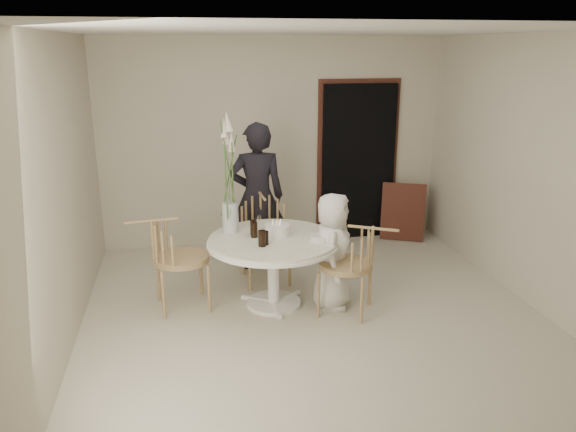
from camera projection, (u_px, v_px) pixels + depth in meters
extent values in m
plane|color=beige|center=(312.00, 312.00, 5.65)|extent=(4.50, 4.50, 0.00)
plane|color=silver|center=(316.00, 31.00, 4.87)|extent=(4.50, 4.50, 0.00)
plane|color=beige|center=(274.00, 143.00, 7.37)|extent=(4.50, 0.00, 4.50)
plane|color=beige|center=(408.00, 274.00, 3.15)|extent=(4.50, 0.00, 4.50)
plane|color=beige|center=(61.00, 194.00, 4.85)|extent=(0.00, 4.50, 4.50)
plane|color=beige|center=(530.00, 172.00, 5.67)|extent=(0.00, 4.50, 4.50)
cube|color=black|center=(358.00, 163.00, 7.61)|extent=(1.00, 0.10, 2.10)
cube|color=#5C2A1F|center=(357.00, 158.00, 7.63)|extent=(1.12, 0.03, 2.22)
cylinder|color=white|center=(274.00, 303.00, 5.82)|extent=(0.56, 0.56, 0.04)
cylinder|color=white|center=(274.00, 274.00, 5.72)|extent=(0.12, 0.12, 0.65)
cylinder|color=white|center=(273.00, 242.00, 5.63)|extent=(1.33, 1.33, 0.03)
cylinder|color=white|center=(273.00, 240.00, 5.62)|extent=(1.30, 1.30, 0.04)
cube|color=#5C2A1F|center=(403.00, 212.00, 7.68)|extent=(0.61, 0.40, 0.78)
cylinder|color=tan|center=(250.00, 268.00, 6.10)|extent=(0.03, 0.03, 0.50)
cylinder|color=tan|center=(290.00, 265.00, 6.20)|extent=(0.03, 0.03, 0.50)
cylinder|color=tan|center=(243.00, 254.00, 6.52)|extent=(0.03, 0.03, 0.50)
cylinder|color=tan|center=(281.00, 251.00, 6.62)|extent=(0.03, 0.03, 0.50)
cylinder|color=tan|center=(266.00, 237.00, 6.28)|extent=(0.56, 0.56, 0.06)
cylinder|color=tan|center=(329.00, 278.00, 5.87)|extent=(0.03, 0.03, 0.48)
cylinder|color=tan|center=(319.00, 295.00, 5.48)|extent=(0.03, 0.03, 0.48)
cylinder|color=tan|center=(370.00, 283.00, 5.75)|extent=(0.03, 0.03, 0.48)
cylinder|color=tan|center=(362.00, 301.00, 5.36)|extent=(0.03, 0.03, 0.48)
cylinder|color=tan|center=(346.00, 265.00, 5.54)|extent=(0.53, 0.53, 0.05)
cylinder|color=tan|center=(209.00, 289.00, 5.58)|extent=(0.03, 0.03, 0.50)
cylinder|color=tan|center=(201.00, 273.00, 5.99)|extent=(0.03, 0.03, 0.50)
cylinder|color=tan|center=(163.00, 296.00, 5.44)|extent=(0.03, 0.03, 0.50)
cylinder|color=tan|center=(158.00, 278.00, 5.85)|extent=(0.03, 0.03, 0.50)
cylinder|color=tan|center=(182.00, 259.00, 5.63)|extent=(0.56, 0.56, 0.06)
imported|color=black|center=(257.00, 197.00, 6.57)|extent=(0.66, 0.45, 1.75)
imported|color=white|center=(332.00, 251.00, 5.63)|extent=(0.54, 0.67, 1.20)
cylinder|color=white|center=(277.00, 230.00, 5.66)|extent=(0.25, 0.25, 0.12)
cylinder|color=#FDD89F|center=(277.00, 222.00, 5.63)|extent=(0.01, 0.01, 0.05)
cylinder|color=#FDD89F|center=(280.00, 221.00, 5.67)|extent=(0.01, 0.01, 0.05)
cylinder|color=#FDD89F|center=(273.00, 222.00, 5.64)|extent=(0.01, 0.01, 0.05)
cylinder|color=#FDD89F|center=(280.00, 223.00, 5.60)|extent=(0.01, 0.01, 0.05)
cylinder|color=black|center=(262.00, 238.00, 5.36)|extent=(0.08, 0.08, 0.16)
cylinder|color=black|center=(265.00, 238.00, 5.42)|extent=(0.07, 0.07, 0.13)
cylinder|color=black|center=(254.00, 230.00, 5.62)|extent=(0.09, 0.09, 0.15)
cylinder|color=black|center=(253.00, 227.00, 5.70)|extent=(0.08, 0.08, 0.15)
cylinder|color=silver|center=(321.00, 237.00, 5.54)|extent=(0.26, 0.26, 0.06)
cylinder|color=#B9C2BD|center=(230.00, 217.00, 5.76)|extent=(0.17, 0.17, 0.31)
cylinder|color=#3D622A|center=(233.00, 180.00, 5.65)|extent=(0.01, 0.01, 0.78)
cone|color=beige|center=(231.00, 141.00, 5.53)|extent=(0.08, 0.08, 0.20)
cylinder|color=#3D622A|center=(229.00, 176.00, 5.67)|extent=(0.01, 0.01, 0.85)
cone|color=beige|center=(228.00, 134.00, 5.54)|extent=(0.08, 0.08, 0.20)
cylinder|color=#3D622A|center=(226.00, 174.00, 5.62)|extent=(0.01, 0.01, 0.92)
cone|color=beige|center=(224.00, 128.00, 5.49)|extent=(0.08, 0.08, 0.20)
cylinder|color=#3D622A|center=(229.00, 171.00, 5.58)|extent=(0.01, 0.01, 0.99)
cone|color=beige|center=(228.00, 121.00, 5.44)|extent=(0.08, 0.08, 0.20)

